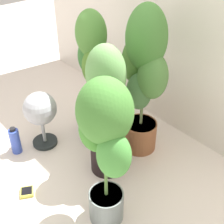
# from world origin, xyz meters

# --- Properties ---
(ground_plane) EXTENTS (8.00, 8.00, 0.00)m
(ground_plane) POSITION_xyz_m (0.00, 0.00, 0.00)
(ground_plane) COLOR silver
(ground_plane) RESTS_ON ground
(potted_plant_front_right) EXTENTS (0.40, 0.35, 0.90)m
(potted_plant_front_right) POSITION_xyz_m (0.32, -0.09, 0.57)
(potted_plant_front_right) COLOR slate
(potted_plant_front_right) RESTS_ON ground
(potted_plant_back_left) EXTENTS (0.36, 0.27, 0.95)m
(potted_plant_back_left) POSITION_xyz_m (-0.34, 0.35, 0.53)
(potted_plant_back_left) COLOR black
(potted_plant_back_left) RESTS_ON ground
(potted_plant_back_center) EXTENTS (0.43, 0.37, 1.04)m
(potted_plant_back_center) POSITION_xyz_m (0.02, 0.48, 0.62)
(potted_plant_back_center) COLOR #955836
(potted_plant_back_center) RESTS_ON ground
(potted_plant_center) EXTENTS (0.41, 0.31, 0.89)m
(potted_plant_center) POSITION_xyz_m (0.03, 0.15, 0.51)
(potted_plant_center) COLOR black
(potted_plant_center) RESTS_ON ground
(hygrometer_box) EXTENTS (0.11, 0.11, 0.03)m
(hygrometer_box) POSITION_xyz_m (-0.12, -0.36, 0.01)
(hygrometer_box) COLOR gold
(hygrometer_box) RESTS_ON ground
(floor_fan) EXTENTS (0.28, 0.28, 0.43)m
(floor_fan) POSITION_xyz_m (-0.46, -0.02, 0.29)
(floor_fan) COLOR black
(floor_fan) RESTS_ON ground
(nutrient_bottle) EXTENTS (0.07, 0.07, 0.21)m
(nutrient_bottle) POSITION_xyz_m (-0.51, -0.22, 0.10)
(nutrient_bottle) COLOR #364FBA
(nutrient_bottle) RESTS_ON ground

